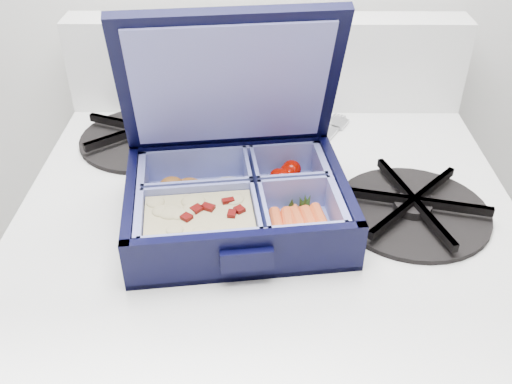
# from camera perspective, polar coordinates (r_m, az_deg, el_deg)

# --- Properties ---
(bento_box) EXTENTS (0.24, 0.20, 0.05)m
(bento_box) POSITION_cam_1_polar(r_m,az_deg,el_deg) (0.58, -1.89, -1.11)
(bento_box) COLOR black
(bento_box) RESTS_ON stove
(burner_grate) EXTENTS (0.20, 0.20, 0.02)m
(burner_grate) POSITION_cam_1_polar(r_m,az_deg,el_deg) (0.63, 15.44, -1.21)
(burner_grate) COLOR black
(burner_grate) RESTS_ON stove
(burner_grate_rear) EXTENTS (0.22, 0.22, 0.02)m
(burner_grate_rear) POSITION_cam_1_polar(r_m,az_deg,el_deg) (0.75, -11.08, 5.75)
(burner_grate_rear) COLOR black
(burner_grate_rear) RESTS_ON stove
(fork) EXTENTS (0.10, 0.16, 0.01)m
(fork) POSITION_cam_1_polar(r_m,az_deg,el_deg) (0.72, 5.92, 4.15)
(fork) COLOR #AEAFB2
(fork) RESTS_ON stove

